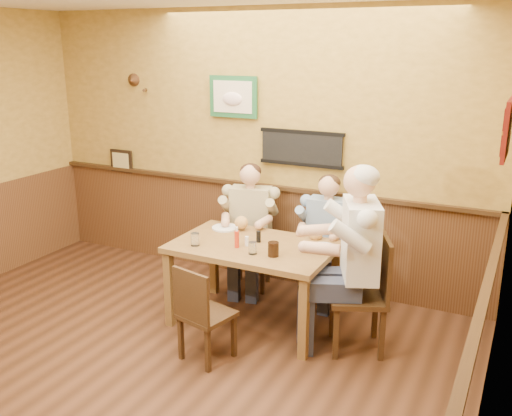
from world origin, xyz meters
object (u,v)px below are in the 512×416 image
(chair_back_right, at_px, (327,261))
(cola_tumbler, at_px, (273,249))
(water_glass_mid, at_px, (253,248))
(hot_sauce_bottle, at_px, (237,238))
(pepper_shaker, at_px, (259,237))
(chair_near_side, at_px, (207,312))
(salt_shaker, at_px, (247,241))
(chair_right_end, at_px, (358,294))
(dining_table, at_px, (253,254))
(diner_white_elder, at_px, (359,270))
(chair_back_left, at_px, (251,249))
(diner_blue_polo, at_px, (327,244))
(water_glass_left, at_px, (195,239))
(diner_tan_shirt, at_px, (251,233))

(chair_back_right, bearing_deg, cola_tumbler, -101.28)
(water_glass_mid, bearing_deg, chair_back_right, 72.02)
(hot_sauce_bottle, bearing_deg, pepper_shaker, 62.46)
(chair_near_side, bearing_deg, salt_shaker, -78.62)
(chair_right_end, height_order, pepper_shaker, chair_right_end)
(dining_table, height_order, diner_white_elder, diner_white_elder)
(chair_right_end, xyz_separation_m, diner_white_elder, (0.00, 0.00, 0.21))
(hot_sauce_bottle, bearing_deg, salt_shaker, 51.59)
(chair_near_side, distance_m, diner_white_elder, 1.26)
(chair_near_side, height_order, pepper_shaker, pepper_shaker)
(diner_white_elder, height_order, pepper_shaker, diner_white_elder)
(dining_table, xyz_separation_m, chair_back_right, (0.42, 0.77, -0.26))
(chair_back_left, relative_size, diner_blue_polo, 0.73)
(salt_shaker, bearing_deg, water_glass_left, -154.72)
(diner_white_elder, bearing_deg, salt_shaker, -112.02)
(chair_near_side, bearing_deg, water_glass_left, -36.68)
(salt_shaker, bearing_deg, water_glass_mid, -48.87)
(chair_near_side, bearing_deg, diner_white_elder, -133.16)
(dining_table, bearing_deg, chair_back_right, 61.17)
(diner_white_elder, relative_size, water_glass_left, 12.34)
(chair_back_right, relative_size, cola_tumbler, 6.56)
(chair_back_left, xyz_separation_m, chair_back_right, (0.79, 0.08, -0.02))
(dining_table, relative_size, diner_tan_shirt, 1.19)
(dining_table, distance_m, water_glass_left, 0.53)
(dining_table, distance_m, salt_shaker, 0.15)
(dining_table, xyz_separation_m, pepper_shaker, (0.02, 0.07, 0.14))
(dining_table, bearing_deg, chair_back_left, 118.53)
(dining_table, relative_size, cola_tumbler, 11.59)
(diner_tan_shirt, bearing_deg, salt_shaker, -79.49)
(water_glass_left, distance_m, pepper_shaker, 0.56)
(hot_sauce_bottle, bearing_deg, chair_back_right, 60.49)
(cola_tumbler, bearing_deg, diner_white_elder, 12.10)
(diner_white_elder, height_order, cola_tumbler, diner_white_elder)
(diner_blue_polo, distance_m, pepper_shaker, 0.84)
(dining_table, relative_size, diner_blue_polo, 1.24)
(diner_tan_shirt, xyz_separation_m, pepper_shaker, (0.39, -0.62, 0.21))
(chair_near_side, distance_m, diner_tan_shirt, 1.45)
(diner_tan_shirt, bearing_deg, chair_back_left, 0.00)
(diner_tan_shirt, height_order, cola_tumbler, diner_tan_shirt)
(dining_table, distance_m, diner_white_elder, 0.97)
(diner_blue_polo, height_order, salt_shaker, diner_blue_polo)
(water_glass_mid, xyz_separation_m, salt_shaker, (-0.13, 0.15, -0.01))
(chair_back_right, xyz_separation_m, cola_tumbler, (-0.14, -0.95, 0.41))
(dining_table, distance_m, diner_tan_shirt, 0.78)
(hot_sauce_bottle, bearing_deg, water_glass_mid, -22.61)
(chair_back_left, relative_size, water_glass_mid, 7.85)
(dining_table, distance_m, pepper_shaker, 0.16)
(water_glass_mid, bearing_deg, cola_tumbler, 10.08)
(diner_blue_polo, height_order, hot_sauce_bottle, diner_blue_polo)
(hot_sauce_bottle, height_order, pepper_shaker, hot_sauce_bottle)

